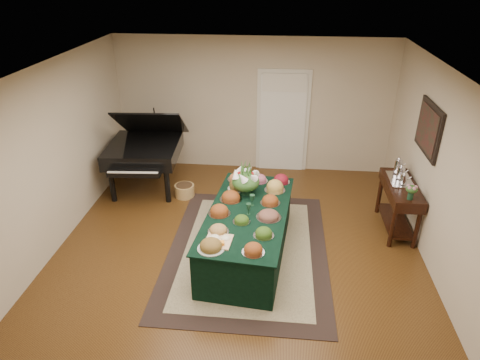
# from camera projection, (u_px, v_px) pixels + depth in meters

# --- Properties ---
(ground) EXTENTS (6.00, 6.00, 0.00)m
(ground) POSITION_uv_depth(u_px,v_px,m) (238.00, 250.00, 6.52)
(ground) COLOR black
(ground) RESTS_ON ground
(area_rug) EXTENTS (2.38, 3.33, 0.01)m
(area_rug) POSITION_uv_depth(u_px,v_px,m) (248.00, 250.00, 6.52)
(area_rug) COLOR black
(area_rug) RESTS_ON ground
(kitchen_doorway) EXTENTS (1.05, 0.07, 2.10)m
(kitchen_doorway) POSITION_uv_depth(u_px,v_px,m) (283.00, 123.00, 8.63)
(kitchen_doorway) COLOR silver
(kitchen_doorway) RESTS_ON ground
(buffet_table) EXTENTS (1.33, 2.45, 0.74)m
(buffet_table) POSITION_uv_depth(u_px,v_px,m) (248.00, 233.00, 6.28)
(buffet_table) COLOR black
(buffet_table) RESTS_ON ground
(food_platters) EXTENTS (1.16, 2.24, 0.14)m
(food_platters) POSITION_uv_depth(u_px,v_px,m) (248.00, 204.00, 6.21)
(food_platters) COLOR silver
(food_platters) RESTS_ON buffet_table
(cutting_board) EXTENTS (0.37, 0.37, 0.10)m
(cutting_board) POSITION_uv_depth(u_px,v_px,m) (219.00, 239.00, 5.46)
(cutting_board) COLOR tan
(cutting_board) RESTS_ON buffet_table
(green_goblets) EXTENTS (0.11, 0.34, 0.18)m
(green_goblets) POSITION_uv_depth(u_px,v_px,m) (250.00, 204.00, 6.12)
(green_goblets) COLOR #143320
(green_goblets) RESTS_ON buffet_table
(floral_centerpiece) EXTENTS (0.44, 0.44, 0.44)m
(floral_centerpiece) POSITION_uv_depth(u_px,v_px,m) (246.00, 179.00, 6.48)
(floral_centerpiece) COLOR #143320
(floral_centerpiece) RESTS_ON buffet_table
(grand_piano) EXTENTS (1.47, 1.64, 1.62)m
(grand_piano) POSITION_uv_depth(u_px,v_px,m) (144.00, 150.00, 7.97)
(grand_piano) COLOR black
(grand_piano) RESTS_ON ground
(wicker_basket) EXTENTS (0.36, 0.36, 0.23)m
(wicker_basket) POSITION_uv_depth(u_px,v_px,m) (185.00, 191.00, 7.97)
(wicker_basket) COLOR #A07840
(wicker_basket) RESTS_ON ground
(mahogany_sideboard) EXTENTS (0.45, 1.21, 0.82)m
(mahogany_sideboard) POSITION_uv_depth(u_px,v_px,m) (400.00, 195.00, 6.76)
(mahogany_sideboard) COLOR black
(mahogany_sideboard) RESTS_ON ground
(tea_service) EXTENTS (0.34, 0.58, 0.30)m
(tea_service) POSITION_uv_depth(u_px,v_px,m) (401.00, 172.00, 6.79)
(tea_service) COLOR silver
(tea_service) RESTS_ON mahogany_sideboard
(pink_bouquet) EXTENTS (0.19, 0.19, 0.24)m
(pink_bouquet) POSITION_uv_depth(u_px,v_px,m) (412.00, 190.00, 6.19)
(pink_bouquet) COLOR #143320
(pink_bouquet) RESTS_ON mahogany_sideboard
(wall_painting) EXTENTS (0.05, 0.95, 0.75)m
(wall_painting) POSITION_uv_depth(u_px,v_px,m) (429.00, 129.00, 6.23)
(wall_painting) COLOR black
(wall_painting) RESTS_ON ground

